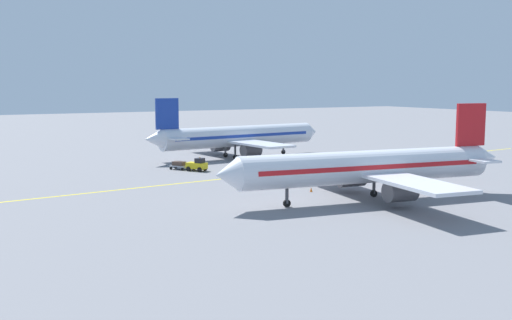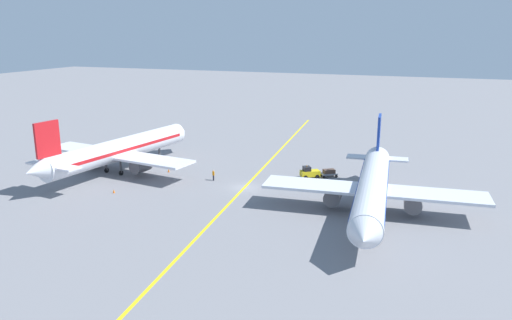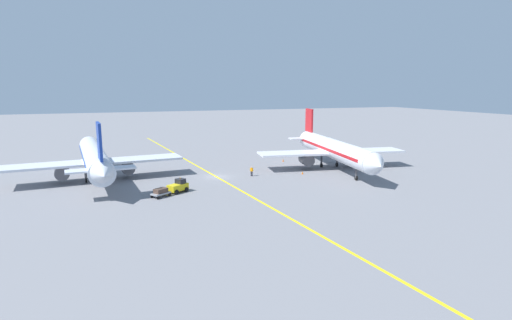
{
  "view_description": "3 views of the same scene",
  "coord_description": "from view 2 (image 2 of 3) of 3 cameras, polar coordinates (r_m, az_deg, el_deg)",
  "views": [
    {
      "loc": [
        73.24,
        -43.84,
        12.77
      ],
      "look_at": [
        3.04,
        -4.24,
        2.6
      ],
      "focal_mm": 42.0,
      "sensor_mm": 36.0,
      "label": 1
    },
    {
      "loc": [
        -26.63,
        66.04,
        22.81
      ],
      "look_at": [
        -0.03,
        -4.82,
        3.08
      ],
      "focal_mm": 35.0,
      "sensor_mm": 36.0,
      "label": 2
    },
    {
      "loc": [
        -16.99,
        -65.29,
        15.07
      ],
      "look_at": [
        5.54,
        -4.81,
        3.4
      ],
      "focal_mm": 28.0,
      "sensor_mm": 36.0,
      "label": 3
    }
  ],
  "objects": [
    {
      "name": "traffic_cone_mid_apron",
      "position": [
        75.06,
        -15.94,
        -3.44
      ],
      "size": [
        0.32,
        0.32,
        0.55
      ],
      "primitive_type": "cone",
      "color": "orange",
      "rests_on": "ground"
    },
    {
      "name": "baggage_cart_trailing",
      "position": [
        80.72,
        8.34,
        -1.4
      ],
      "size": [
        2.94,
        2.6,
        1.24
      ],
      "color": "gray",
      "rests_on": "ground"
    },
    {
      "name": "ground_plane",
      "position": [
        74.77,
        -1.32,
        -3.15
      ],
      "size": [
        400.0,
        400.0,
        0.0
      ],
      "primitive_type": "plane",
      "color": "slate"
    },
    {
      "name": "airplane_at_gate",
      "position": [
        64.65,
        13.2,
        -2.97
      ],
      "size": [
        28.35,
        35.55,
        10.6
      ],
      "color": "silver",
      "rests_on": "ground"
    },
    {
      "name": "traffic_cone_near_nose",
      "position": [
        83.92,
        -9.95,
        -1.19
      ],
      "size": [
        0.32,
        0.32,
        0.55
      ],
      "primitive_type": "cone",
      "color": "orange",
      "rests_on": "ground"
    },
    {
      "name": "apron_yellow_centreline",
      "position": [
        74.77,
        -1.32,
        -3.15
      ],
      "size": [
        12.07,
        119.47,
        0.01
      ],
      "primitive_type": "cube",
      "rotation": [
        0.0,
        0.0,
        0.1
      ],
      "color": "yellow",
      "rests_on": "ground"
    },
    {
      "name": "ground_crew_worker",
      "position": [
        78.24,
        -4.88,
        -1.7
      ],
      "size": [
        0.46,
        0.42,
        1.68
      ],
      "color": "#23232D",
      "rests_on": "ground"
    },
    {
      "name": "airplane_adjacent_stand",
      "position": [
        85.11,
        -15.37,
        1.11
      ],
      "size": [
        28.46,
        35.5,
        10.6
      ],
      "color": "silver",
      "rests_on": "ground"
    },
    {
      "name": "baggage_tug_white",
      "position": [
        79.59,
        6.12,
        -1.45
      ],
      "size": [
        3.33,
        2.92,
        2.11
      ],
      "color": "gold",
      "rests_on": "ground"
    }
  ]
}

